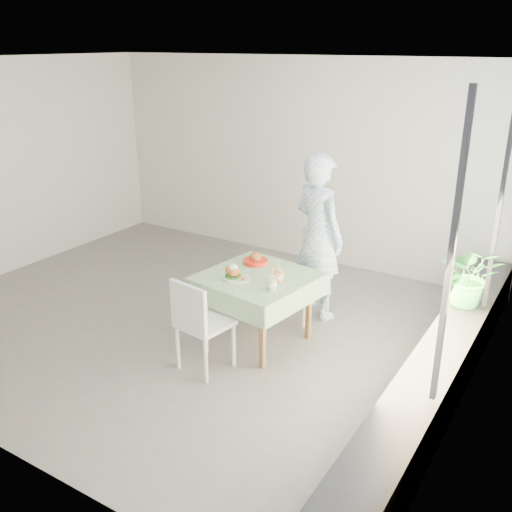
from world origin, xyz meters
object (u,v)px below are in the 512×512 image
Objects in this scene: cafe_table at (258,301)px; diner at (318,237)px; main_dish at (234,274)px; juice_cup_orange at (279,275)px; chair_far at (304,291)px; chair_near at (204,341)px; potted_plant at (471,276)px.

diner reaches higher than cafe_table.
cafe_table is 3.90× the size of main_dish.
juice_cup_orange is (0.41, 0.18, 0.01)m from main_dish.
juice_cup_orange reaches higher than cafe_table.
chair_near is at bearing -100.73° from chair_far.
potted_plant reaches higher than main_dish.
juice_cup_orange is (0.02, -0.92, -0.13)m from diner.
potted_plant reaches higher than juice_cup_orange.
cafe_table is at bearing 78.43° from chair_near.
potted_plant reaches higher than chair_near.
diner reaches higher than chair_near.
cafe_table is at bearing 97.72° from diner.
potted_plant is (2.03, 1.14, 0.02)m from main_dish.
diner is at bearing 76.93° from chair_near.
diner reaches higher than main_dish.
main_dish is at bearing 92.62° from diner.
chair_far is at bearing 79.27° from chair_near.
main_dish is 0.45m from juice_cup_orange.
cafe_table is 1.88× the size of potted_plant.
chair_near reaches higher than cafe_table.
chair_near is 0.50× the size of diner.
chair_near reaches higher than main_dish.
potted_plant reaches higher than cafe_table.
cafe_table is 1.26× the size of chair_near.
juice_cup_orange reaches higher than chair_near.
chair_far reaches higher than cafe_table.
chair_far reaches higher than chair_near.
diner is 1.17m from main_dish.
diner reaches higher than potted_plant.
juice_cup_orange is at bearing -81.92° from chair_far.
cafe_table is 2.13m from potted_plant.
main_dish is at bearing -106.65° from chair_far.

